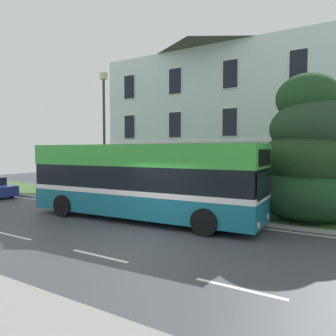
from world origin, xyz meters
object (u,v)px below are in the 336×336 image
Objects in this scene: evergreen_tree at (310,159)px; street_lamp_post at (104,128)px; single_decker_bus at (141,180)px; litter_bin at (195,197)px; georgian_townhouse at (227,113)px.

evergreen_tree is 10.65m from street_lamp_post.
street_lamp_post reaches higher than single_decker_bus.
single_decker_bus is 1.45× the size of street_lamp_post.
evergreen_tree is 7.01m from single_decker_bus.
georgian_townhouse is at bearing 102.85° from litter_bin.
single_decker_bus reaches higher than litter_bin.
evergreen_tree reaches higher than litter_bin.
street_lamp_post is (-3.37, -9.95, -1.57)m from georgian_townhouse.
georgian_townhouse is at bearing 127.82° from evergreen_tree.
georgian_townhouse is at bearing 71.29° from street_lamp_post.
georgian_townhouse reaches higher than litter_bin.
evergreen_tree is at bearing 4.09° from street_lamp_post.
street_lamp_post reaches higher than litter_bin.
georgian_townhouse is 2.25× the size of street_lamp_post.
georgian_townhouse is 13.83× the size of litter_bin.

